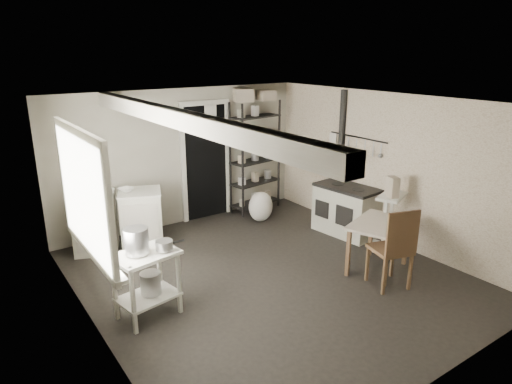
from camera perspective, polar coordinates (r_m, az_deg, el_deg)
floor at (r=6.21m, az=1.61°, el=-10.42°), size 5.00×5.00×0.00m
ceiling at (r=5.53m, az=1.82°, el=11.18°), size 5.00×5.00×0.00m
wall_back at (r=7.84m, az=-9.27°, el=4.28°), size 4.50×0.02×2.30m
wall_front at (r=4.18m, az=22.84°, el=-8.76°), size 4.50×0.02×2.30m
wall_left at (r=4.85m, az=-20.24°, el=-4.86°), size 0.02×5.00×2.30m
wall_right at (r=7.29m, az=16.07°, el=2.83°), size 0.02×5.00×2.30m
window at (r=4.93m, az=-20.95°, el=-0.26°), size 0.12×1.76×1.28m
doorway at (r=8.05m, az=-6.25°, el=3.65°), size 0.96×0.10×2.08m
ceiling_beam at (r=4.92m, az=-9.60°, el=9.01°), size 0.18×5.00×0.18m
wallpaper_panel at (r=7.28m, az=16.02°, el=2.81°), size 0.01×5.00×2.30m
utensil_rail at (r=7.54m, az=12.51°, el=6.68°), size 0.06×1.20×0.44m
prep_table at (r=5.32m, az=-13.45°, el=-11.13°), size 0.76×0.60×0.78m
stockpot at (r=5.07m, az=-14.75°, el=-5.91°), size 0.31×0.31×0.28m
saucepan at (r=5.12m, az=-11.40°, el=-6.53°), size 0.25×0.25×0.10m
bucket at (r=5.36m, az=-13.02°, el=-11.04°), size 0.30×0.30×0.25m
base_cabinets at (r=7.15m, az=-16.83°, el=-3.32°), size 1.47×1.04×0.89m
mixing_bowl at (r=7.01m, az=-16.00°, el=0.60°), size 0.33×0.33×0.07m
counter_cup at (r=6.85m, az=-19.90°, el=-0.02°), size 0.16×0.16×0.10m
shelf_rack at (r=8.40m, az=-0.12°, el=3.98°), size 1.01×0.52×2.03m
shelf_jar at (r=8.15m, az=-1.39°, el=6.56°), size 0.10×0.10×0.19m
storage_box_a at (r=8.09m, az=-1.57°, el=11.08°), size 0.40×0.38×0.22m
storage_box_b at (r=8.32m, az=1.33°, el=11.12°), size 0.32×0.30×0.18m
stove at (r=7.55m, az=11.21°, el=-1.94°), size 0.67×1.07×0.80m
stovepipe at (r=7.79m, az=10.70°, el=7.42°), size 0.14×0.14×1.42m
side_ledge at (r=7.05m, az=16.39°, el=-3.83°), size 0.65×0.49×0.88m
oats_box at (r=6.77m, az=16.71°, el=0.45°), size 0.18×0.22×0.29m
work_table at (r=6.43m, az=15.02°, el=-6.31°), size 1.07×0.91×0.69m
table_cup at (r=6.41m, az=17.05°, el=-2.44°), size 0.12×0.12×0.10m
chair at (r=6.02m, az=16.40°, el=-7.01°), size 0.56×0.57×1.08m
flour_sack at (r=8.00m, az=0.60°, el=-2.02°), size 0.52×0.47×0.53m
floor_crock at (r=7.11m, az=14.72°, el=-6.62°), size 0.16×0.16×0.16m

